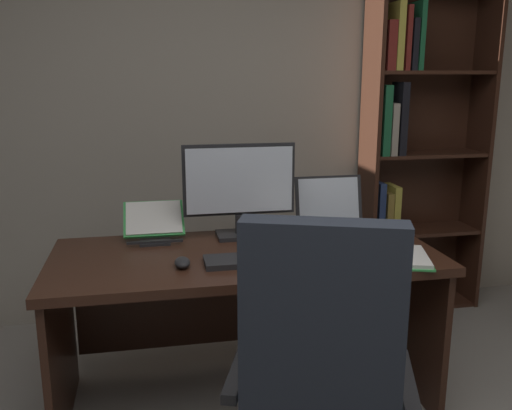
{
  "coord_description": "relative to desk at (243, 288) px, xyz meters",
  "views": [
    {
      "loc": [
        -0.59,
        -1.03,
        1.5
      ],
      "look_at": [
        -0.15,
        1.19,
        0.96
      ],
      "focal_mm": 38.55,
      "sensor_mm": 36.0,
      "label": 1
    }
  ],
  "objects": [
    {
      "name": "laptop",
      "position": [
        0.5,
        0.17,
        0.25
      ],
      "size": [
        0.35,
        0.32,
        0.26
      ],
      "color": "#232326",
      "rests_on": "desk"
    },
    {
      "name": "wall_back",
      "position": [
        0.19,
        1.03,
        0.84
      ],
      "size": [
        5.08,
        0.12,
        2.76
      ],
      "primitive_type": "cube",
      "color": "#A89E8E",
      "rests_on": "ground"
    },
    {
      "name": "pen",
      "position": [
        0.28,
        -0.02,
        0.21
      ],
      "size": [
        0.14,
        0.02,
        0.01
      ],
      "primitive_type": "cylinder",
      "rotation": [
        0.0,
        1.57,
        -0.11
      ],
      "color": "navy",
      "rests_on": "notepad"
    },
    {
      "name": "desk",
      "position": [
        0.0,
        0.0,
        0.0
      ],
      "size": [
        1.69,
        0.74,
        0.73
      ],
      "color": "#381E14",
      "rests_on": "ground"
    },
    {
      "name": "keyboard",
      "position": [
        0.01,
        -0.22,
        0.21
      ],
      "size": [
        0.42,
        0.15,
        0.02
      ],
      "primitive_type": "cube",
      "color": "#232326",
      "rests_on": "desk"
    },
    {
      "name": "bookshelf",
      "position": [
        1.22,
        0.82,
        0.48
      ],
      "size": [
        0.77,
        0.28,
        2.02
      ],
      "color": "#381E14",
      "rests_on": "ground"
    },
    {
      "name": "monitor",
      "position": [
        0.01,
        0.17,
        0.43
      ],
      "size": [
        0.54,
        0.16,
        0.45
      ],
      "color": "#232326",
      "rests_on": "desk"
    },
    {
      "name": "computer_mouse",
      "position": [
        -0.29,
        -0.22,
        0.22
      ],
      "size": [
        0.06,
        0.1,
        0.04
      ],
      "primitive_type": "ellipsoid",
      "color": "#232326",
      "rests_on": "desk"
    },
    {
      "name": "open_binder",
      "position": [
        0.53,
        -0.27,
        0.21
      ],
      "size": [
        0.52,
        0.41,
        0.02
      ],
      "rotation": [
        0.0,
        0.0,
        -0.29
      ],
      "color": "green",
      "rests_on": "desk"
    },
    {
      "name": "office_chair",
      "position": [
        0.11,
        -0.85,
        -0.07
      ],
      "size": [
        0.7,
        0.63,
        1.1
      ],
      "rotation": [
        0.0,
        0.0,
        -0.34
      ],
      "color": "#232326",
      "rests_on": "ground"
    },
    {
      "name": "notepad",
      "position": [
        0.26,
        -0.02,
        0.2
      ],
      "size": [
        0.18,
        0.23,
        0.01
      ],
      "primitive_type": "cube",
      "rotation": [
        0.0,
        0.0,
        -0.14
      ],
      "color": "silver",
      "rests_on": "desk"
    },
    {
      "name": "reading_stand_with_book",
      "position": [
        -0.39,
        0.22,
        0.28
      ],
      "size": [
        0.28,
        0.25,
        0.16
      ],
      "color": "#232326",
      "rests_on": "desk"
    }
  ]
}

